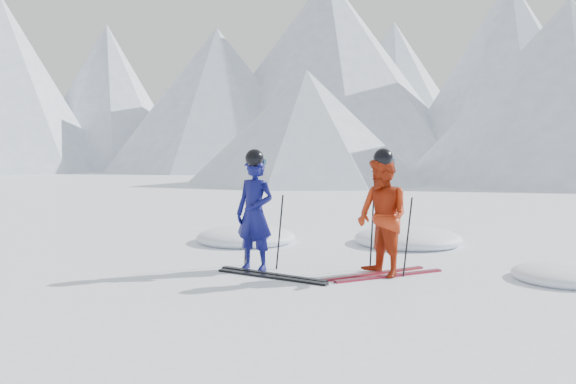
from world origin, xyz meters
The scene contains 12 objects.
ground centered at (0.00, 0.00, 0.00)m, with size 160.00×160.00×0.00m, color white.
skier_blue centered at (-2.10, 0.17, 0.80)m, with size 0.58×0.38×1.60m, color #0D0F53.
skier_red centered at (-0.48, 0.91, 0.80)m, with size 0.78×0.61×1.61m, color #AB2A0D.
pole_blue_left centered at (-2.40, 0.32, 0.53)m, with size 0.02×0.02×1.06m, color black.
pole_blue_right centered at (-1.85, 0.42, 0.53)m, with size 0.02×0.02×1.06m, color black.
pole_red_left centered at (-0.78, 1.16, 0.54)m, with size 0.02×0.02×1.07m, color black.
pole_red_right centered at (-0.18, 1.06, 0.54)m, with size 0.02×0.02×1.07m, color black.
ski_worn_left centered at (-0.60, 0.91, 0.01)m, with size 0.09×1.70×0.03m, color black.
ski_worn_right centered at (-0.36, 0.91, 0.01)m, with size 0.09×1.70×0.03m, color black.
ski_loose_a centered at (-1.68, 0.03, 0.01)m, with size 0.09×1.70×0.03m, color black.
ski_loose_b centered at (-1.58, -0.12, 0.01)m, with size 0.09×1.70×0.03m, color black.
snow_lumps centered at (-1.09, 2.23, 0.00)m, with size 9.24×6.15×0.42m.
Camera 1 is at (3.43, -6.30, 1.72)m, focal length 38.00 mm.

